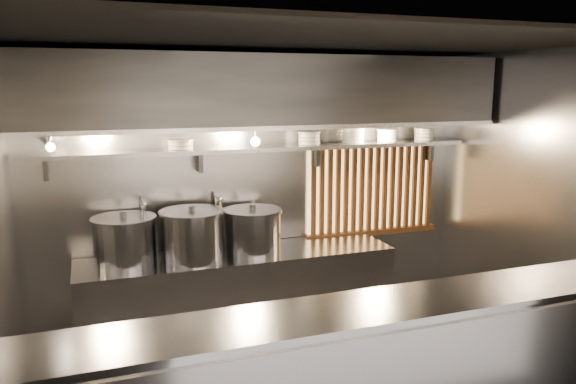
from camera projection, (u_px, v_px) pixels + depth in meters
ceiling at (315, 41)px, 4.07m from camera, size 4.50×4.50×0.00m
wall_back at (257, 194)px, 5.71m from camera, size 4.50×0.00×4.50m
wall_right at (543, 207)px, 5.08m from camera, size 0.00×3.00×3.00m
cooking_bench at (239, 298)px, 5.44m from camera, size 3.00×0.70×0.90m
bowl_shelf at (262, 148)px, 5.46m from camera, size 4.40×0.34×0.04m
exhaust_hood at (268, 92)px, 5.15m from camera, size 4.40×0.81×0.65m
wood_screen at (372, 188)px, 6.11m from camera, size 1.56×0.09×1.04m
faucet_left at (143, 214)px, 5.22m from camera, size 0.04×0.30×0.50m
faucet_right at (217, 208)px, 5.45m from camera, size 0.04×0.30×0.50m
heat_lamp at (46, 140)px, 4.35m from camera, size 0.25×0.35×0.20m
pendant_bulb at (255, 141)px, 5.30m from camera, size 0.09×0.09×0.19m
stock_pot_left at (125, 240)px, 5.02m from camera, size 0.69×0.69×0.47m
stock_pot_mid at (193, 235)px, 5.13m from camera, size 0.78×0.78×0.51m
stock_pot_right at (253, 230)px, 5.39m from camera, size 0.69×0.69×0.46m
bowl_stack_0 at (181, 144)px, 5.18m from camera, size 0.24×0.24×0.09m
bowl_stack_1 at (309, 138)px, 5.61m from camera, size 0.23×0.23×0.13m
bowl_stack_2 at (353, 135)px, 5.77m from camera, size 0.24×0.24×0.17m
bowl_stack_3 at (387, 135)px, 5.90m from camera, size 0.22×0.22×0.13m
bowl_stack_4 at (424, 134)px, 6.06m from camera, size 0.22×0.22×0.13m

